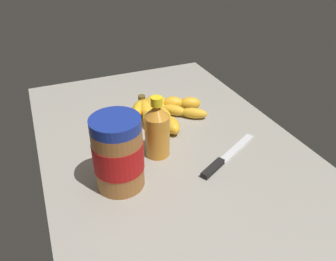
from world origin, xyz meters
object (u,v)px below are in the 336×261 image
(honey_bottle, at_px, (157,130))
(butter_knife, at_px, (225,158))
(banana_bunch, at_px, (156,114))
(peanut_butter_jar, at_px, (118,154))

(honey_bottle, relative_size, butter_knife, 0.75)
(banana_bunch, distance_m, peanut_butter_jar, 0.27)
(butter_knife, bearing_deg, banana_bunch, 19.42)
(banana_bunch, xyz_separation_m, peanut_butter_jar, (-0.21, 0.16, 0.06))
(peanut_butter_jar, relative_size, butter_knife, 0.80)
(banana_bunch, relative_size, butter_knife, 1.57)
(banana_bunch, height_order, peanut_butter_jar, peanut_butter_jar)
(banana_bunch, bearing_deg, peanut_butter_jar, 142.99)
(peanut_butter_jar, xyz_separation_m, honey_bottle, (0.06, -0.10, -0.01))
(honey_bottle, bearing_deg, peanut_butter_jar, 121.85)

